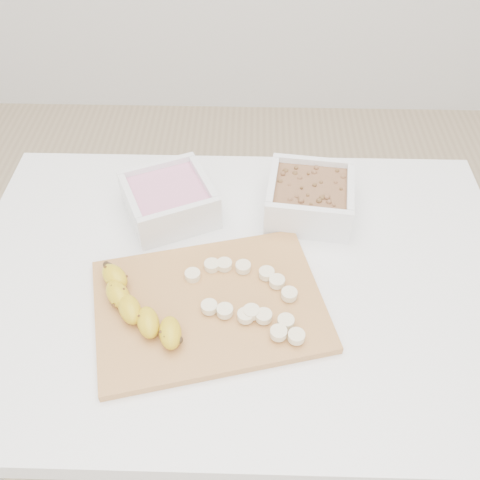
{
  "coord_description": "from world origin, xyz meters",
  "views": [
    {
      "loc": [
        0.02,
        -0.62,
        1.49
      ],
      "look_at": [
        0.0,
        0.03,
        0.81
      ],
      "focal_mm": 40.0,
      "sensor_mm": 36.0,
      "label": 1
    }
  ],
  "objects_px": {
    "table": "(240,307)",
    "bowl_yogurt": "(169,199)",
    "cutting_board": "(209,305)",
    "bowl_granola": "(310,197)",
    "banana": "(139,308)"
  },
  "relations": [
    {
      "from": "table",
      "to": "bowl_yogurt",
      "type": "bearing_deg",
      "value": 132.07
    },
    {
      "from": "bowl_yogurt",
      "to": "cutting_board",
      "type": "height_order",
      "value": "bowl_yogurt"
    },
    {
      "from": "bowl_granola",
      "to": "cutting_board",
      "type": "relative_size",
      "value": 0.48
    },
    {
      "from": "bowl_granola",
      "to": "cutting_board",
      "type": "bearing_deg",
      "value": -126.59
    },
    {
      "from": "table",
      "to": "banana",
      "type": "distance_m",
      "value": 0.23
    },
    {
      "from": "table",
      "to": "bowl_yogurt",
      "type": "xyz_separation_m",
      "value": [
        -0.14,
        0.16,
        0.13
      ]
    },
    {
      "from": "cutting_board",
      "to": "banana",
      "type": "height_order",
      "value": "banana"
    },
    {
      "from": "table",
      "to": "bowl_granola",
      "type": "distance_m",
      "value": 0.26
    },
    {
      "from": "table",
      "to": "cutting_board",
      "type": "xyz_separation_m",
      "value": [
        -0.05,
        -0.07,
        0.1
      ]
    },
    {
      "from": "cutting_board",
      "to": "banana",
      "type": "xyz_separation_m",
      "value": [
        -0.11,
        -0.03,
        0.03
      ]
    },
    {
      "from": "table",
      "to": "cutting_board",
      "type": "height_order",
      "value": "cutting_board"
    },
    {
      "from": "bowl_yogurt",
      "to": "cutting_board",
      "type": "bearing_deg",
      "value": -68.06
    },
    {
      "from": "banana",
      "to": "bowl_granola",
      "type": "bearing_deg",
      "value": 10.11
    },
    {
      "from": "bowl_granola",
      "to": "table",
      "type": "bearing_deg",
      "value": -127.79
    },
    {
      "from": "bowl_granola",
      "to": "banana",
      "type": "relative_size",
      "value": 0.88
    }
  ]
}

